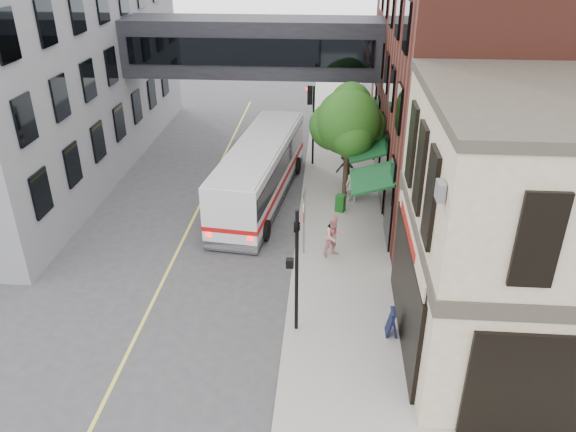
% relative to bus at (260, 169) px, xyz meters
% --- Properties ---
extents(ground, '(120.00, 120.00, 0.00)m').
position_rel_bus_xyz_m(ground, '(2.05, -12.32, -1.66)').
color(ground, '#38383A').
rests_on(ground, ground).
extents(sidewalk_main, '(4.00, 60.00, 0.15)m').
position_rel_bus_xyz_m(sidewalk_main, '(4.05, 1.68, -1.58)').
color(sidewalk_main, gray).
rests_on(sidewalk_main, ground).
extents(brick_building, '(13.76, 18.00, 14.00)m').
position_rel_bus_xyz_m(brick_building, '(12.03, 2.67, 5.33)').
color(brick_building, '#522219').
rests_on(brick_building, ground).
extents(skyway_bridge, '(14.00, 3.18, 3.00)m').
position_rel_bus_xyz_m(skyway_bridge, '(-0.95, 5.68, 4.84)').
color(skyway_bridge, black).
rests_on(skyway_bridge, ground).
extents(traffic_signal_near, '(0.44, 0.22, 4.60)m').
position_rel_bus_xyz_m(traffic_signal_near, '(2.42, -10.32, 1.33)').
color(traffic_signal_near, black).
rests_on(traffic_signal_near, sidewalk_main).
extents(traffic_signal_far, '(0.53, 0.28, 4.50)m').
position_rel_bus_xyz_m(traffic_signal_far, '(2.31, 4.68, 1.68)').
color(traffic_signal_far, black).
rests_on(traffic_signal_far, sidewalk_main).
extents(street_sign_pole, '(0.08, 0.75, 3.00)m').
position_rel_bus_xyz_m(street_sign_pole, '(2.44, -5.32, 0.28)').
color(street_sign_pole, gray).
rests_on(street_sign_pole, sidewalk_main).
extents(street_tree, '(3.80, 3.20, 5.60)m').
position_rel_bus_xyz_m(street_tree, '(4.24, 0.90, 2.26)').
color(street_tree, '#382619').
rests_on(street_tree, sidewalk_main).
extents(lane_marking, '(0.12, 40.00, 0.01)m').
position_rel_bus_xyz_m(lane_marking, '(-2.95, -2.32, -1.65)').
color(lane_marking, '#D8CC4C').
rests_on(lane_marking, ground).
extents(bus, '(3.74, 11.19, 2.95)m').
position_rel_bus_xyz_m(bus, '(0.00, 0.00, 0.00)').
color(bus, silver).
rests_on(bus, ground).
extents(pedestrian_a, '(0.74, 0.59, 1.78)m').
position_rel_bus_xyz_m(pedestrian_a, '(4.57, -0.26, -0.62)').
color(pedestrian_a, beige).
rests_on(pedestrian_a, sidewalk_main).
extents(pedestrian_b, '(1.11, 1.04, 1.82)m').
position_rel_bus_xyz_m(pedestrian_b, '(3.69, -5.43, -0.59)').
color(pedestrian_b, '#DA908D').
rests_on(pedestrian_b, sidewalk_main).
extents(pedestrian_c, '(1.28, 1.03, 1.73)m').
position_rel_bus_xyz_m(pedestrian_c, '(4.30, 1.86, -0.64)').
color(pedestrian_c, black).
rests_on(pedestrian_c, sidewalk_main).
extents(newspaper_box, '(0.52, 0.49, 0.84)m').
position_rel_bus_xyz_m(newspaper_box, '(4.00, -1.29, -1.09)').
color(newspaper_box, '#145917').
rests_on(newspaper_box, sidewalk_main).
extents(sandwich_board, '(0.34, 0.54, 0.96)m').
position_rel_bus_xyz_m(sandwich_board, '(5.65, -10.38, -1.03)').
color(sandwich_board, black).
rests_on(sandwich_board, sidewalk_main).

